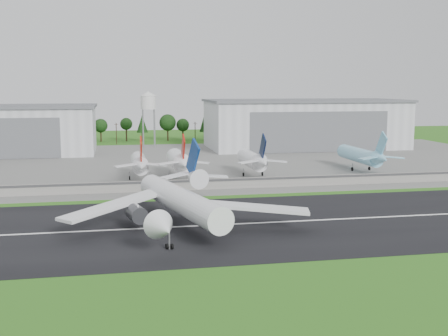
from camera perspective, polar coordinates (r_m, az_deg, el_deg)
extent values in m
plane|color=#2E6217|center=(121.88, 0.09, -6.98)|extent=(600.00, 600.00, 0.00)
cube|color=black|center=(131.37, -0.75, -5.83)|extent=(320.00, 60.00, 0.10)
cube|color=white|center=(131.35, -0.75, -5.80)|extent=(220.00, 1.00, 0.02)
cube|color=slate|center=(238.61, -5.47, 0.56)|extent=(320.00, 150.00, 0.10)
cube|color=gray|center=(174.52, -3.39, -1.72)|extent=(240.00, 0.50, 3.50)
cube|color=#38383A|center=(174.01, -3.38, -1.33)|extent=(240.00, 0.12, 0.70)
cube|color=silver|center=(297.55, 8.20, 4.36)|extent=(100.00, 45.00, 24.00)
cube|color=#595B60|center=(296.96, 8.25, 6.79)|extent=(102.00, 47.00, 1.20)
cube|color=#595B60|center=(276.46, 9.73, 3.63)|extent=(70.00, 0.30, 19.68)
cylinder|color=#99999E|center=(298.53, -8.19, 3.99)|extent=(0.50, 0.50, 20.00)
cylinder|color=#99999E|center=(304.86, -7.12, 4.10)|extent=(0.50, 0.50, 20.00)
cylinder|color=silver|center=(300.99, -7.70, 6.61)|extent=(8.00, 8.00, 7.00)
cone|color=silver|center=(300.89, -7.72, 7.50)|extent=(8.40, 8.40, 2.40)
cylinder|color=white|center=(128.81, -4.41, -3.33)|extent=(16.33, 44.09, 5.80)
cone|color=white|center=(104.71, -6.19, -6.09)|extent=(7.09, 7.23, 5.80)
cone|color=white|center=(154.47, -3.14, -0.91)|extent=(7.53, 10.07, 5.51)
cube|color=navy|center=(153.22, -3.18, 1.02)|extent=(2.81, 9.37, 11.13)
cube|color=white|center=(125.96, 2.28, -3.95)|extent=(28.48, 12.07, 2.65)
cylinder|color=#333338|center=(125.04, -0.27, -4.79)|extent=(5.02, 6.26, 3.80)
cube|color=white|center=(153.46, -1.31, -0.81)|extent=(9.20, 3.81, 0.98)
cube|color=white|center=(129.85, -11.11, -3.73)|extent=(24.45, 22.83, 2.65)
cylinder|color=#333338|center=(127.54, -8.85, -4.63)|extent=(5.02, 6.26, 3.80)
cube|color=white|center=(154.54, -5.00, -0.78)|extent=(9.33, 7.49, 0.98)
cube|color=#99999E|center=(125.95, -4.62, -5.70)|extent=(17.00, 31.53, 3.20)
cylinder|color=black|center=(133.52, -6.14, -5.29)|extent=(0.75, 1.55, 1.50)
cylinder|color=white|center=(197.30, -8.60, 0.52)|extent=(5.37, 24.00, 5.37)
cone|color=white|center=(181.82, -8.40, 0.18)|extent=(5.10, 7.00, 5.10)
cube|color=#AE1D0D|center=(181.71, -8.44, 1.70)|extent=(0.45, 8.59, 10.02)
cylinder|color=#99999E|center=(195.82, -9.58, -0.80)|extent=(0.32, 0.32, 3.00)
cylinder|color=#99999E|center=(196.10, -7.53, -0.74)|extent=(0.32, 0.32, 3.00)
cylinder|color=black|center=(195.93, -9.57, -1.00)|extent=(0.40, 1.40, 1.40)
cylinder|color=white|center=(198.26, -4.67, 0.75)|extent=(6.21, 24.00, 6.21)
cone|color=white|center=(182.86, -4.14, 0.43)|extent=(5.90, 7.00, 5.90)
cube|color=#A4130C|center=(182.76, -4.17, 1.94)|extent=(0.45, 8.59, 10.02)
cylinder|color=#99999E|center=(196.60, -5.61, -0.68)|extent=(0.32, 0.32, 3.00)
cylinder|color=#99999E|center=(197.37, -3.58, -0.62)|extent=(0.32, 0.32, 3.00)
cylinder|color=black|center=(196.71, -5.60, -0.89)|extent=(0.40, 1.40, 1.40)
cylinder|color=white|center=(202.93, 2.83, 0.85)|extent=(5.58, 24.00, 5.58)
cone|color=white|center=(187.92, 3.96, 0.55)|extent=(5.30, 7.00, 5.30)
cube|color=black|center=(187.81, 3.94, 2.02)|extent=(0.45, 8.59, 10.02)
cylinder|color=#99999E|center=(200.81, 1.99, -0.46)|extent=(0.32, 0.32, 3.00)
cylinder|color=#99999E|center=(202.48, 3.92, -0.40)|extent=(0.32, 0.32, 3.00)
cylinder|color=black|center=(200.92, 1.99, -0.66)|extent=(0.40, 1.40, 1.40)
cylinder|color=#88CFEC|center=(222.04, 13.56, 1.27)|extent=(5.52, 30.00, 5.52)
cone|color=#88CFEC|center=(205.37, 15.70, 0.91)|extent=(5.25, 7.00, 5.25)
cube|color=#66B2D1|center=(205.28, 15.69, 2.26)|extent=(0.45, 8.59, 10.02)
cylinder|color=#99999E|center=(219.35, 12.90, 0.08)|extent=(0.32, 0.32, 3.00)
cylinder|color=#99999E|center=(222.27, 14.55, 0.13)|extent=(0.32, 0.32, 3.00)
cylinder|color=black|center=(219.45, 12.90, -0.10)|extent=(0.40, 1.40, 1.40)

